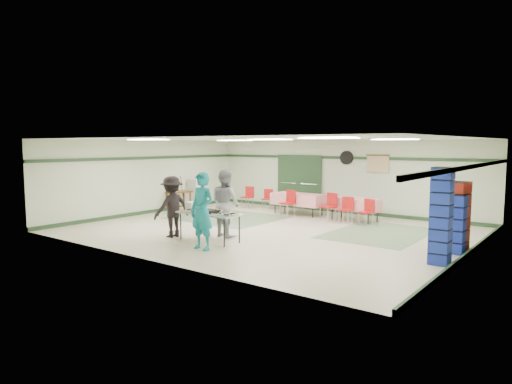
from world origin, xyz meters
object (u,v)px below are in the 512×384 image
Objects in this scene: dining_table_b at (298,199)px; chair_c at (368,209)px; broom at (182,192)px; crate_stack_blue_a at (456,224)px; volunteer_grey at (226,203)px; office_printer at (196,184)px; serving_table at (209,214)px; crate_stack_red at (457,217)px; chair_a at (347,207)px; printer_table at (178,194)px; volunteer_teal at (202,211)px; crate_stack_blue_b at (441,216)px; chair_b at (330,204)px; chair_loose_b at (248,195)px; dining_table_a at (354,204)px; volunteer_dark at (172,207)px; chair_loose_a at (268,197)px; chair_d at (289,200)px.

chair_c is at bearing -10.47° from dining_table_b.
crate_stack_blue_a is at bearing -12.28° from broom.
volunteer_grey reaches higher than office_printer.
crate_stack_red is at bearing 25.99° from serving_table.
broom reaches higher than chair_c.
chair_a reaches higher than printer_table.
crate_stack_blue_b is (4.99, 2.03, 0.10)m from volunteer_teal.
chair_b is 1.10× the size of chair_loose_b.
serving_table is at bearing -111.71° from chair_a.
volunteer_grey is (-0.58, 1.53, -0.01)m from volunteer_teal.
dining_table_a is 0.91× the size of dining_table_b.
crate_stack_blue_b reaches higher than chair_b.
crate_stack_blue_a reaches higher than dining_table_b.
volunteer_dark reaches higher than office_printer.
dining_table_b is at bearing -177.42° from volunteer_dark.
chair_c is 7.31m from broom.
crate_stack_blue_b is (3.87, -3.50, 0.52)m from chair_a.
chair_b is (1.09, 4.01, -0.35)m from volunteer_grey.
chair_loose_b is (-4.10, 0.84, -0.05)m from chair_b.
office_printer is (-10.30, 3.11, -0.09)m from crate_stack_blue_b.
volunteer_dark reaches higher than chair_a.
chair_b is 4.19m from chair_loose_b.
chair_c is at bearing 132.00° from crate_stack_blue_b.
chair_c is 1.05× the size of chair_loose_a.
chair_loose_a is at bearing 162.30° from chair_a.
dining_table_a is (1.63, 5.31, -0.15)m from serving_table.
crate_stack_blue_a is (3.15, -2.23, 0.19)m from chair_c.
volunteer_grey is at bearing -36.28° from office_printer.
volunteer_grey is at bearing 96.25° from serving_table.
crate_stack_blue_b reaches higher than chair_c.
dining_table_a is 1.87× the size of chair_b.
volunteer_grey is 5.65m from broom.
volunteer_dark is 0.96× the size of dining_table_a.
chair_d is 4.23m from office_printer.
volunteer_teal is 5.99m from crate_stack_blue_a.
crate_stack_blue_b is at bearing -44.90° from chair_a.
serving_table is 1.22m from volunteer_dark.
chair_c is at bearing 15.61° from chair_b.
office_printer is at bearing -163.67° from chair_c.
chair_d is at bearing 177.05° from chair_a.
volunteer_teal reaches higher than office_printer.
dining_table_a is 3.41× the size of office_printer.
volunteer_dark is 7.23m from crate_stack_blue_a.
volunteer_grey is 4.37m from chair_a.
chair_c is 0.80× the size of printer_table.
volunteer_grey is 3.62× the size of office_printer.
dining_table_b is 6.64m from crate_stack_red.
volunteer_teal is 2.02× the size of chair_d.
volunteer_dark is at bearing -109.45° from dining_table_a.
chair_c is at bearing -3.04° from chair_a.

